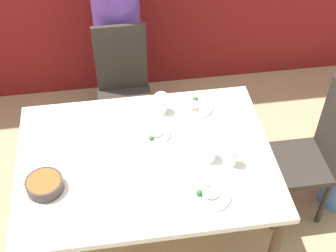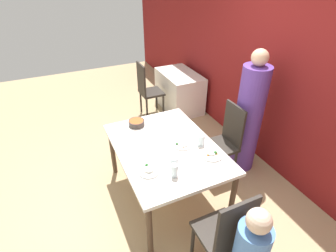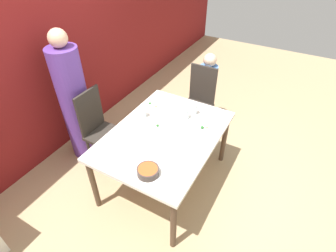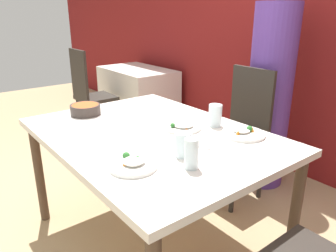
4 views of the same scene
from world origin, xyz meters
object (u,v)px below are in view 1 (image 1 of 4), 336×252
object	(u,v)px
chair_adult_spot	(124,89)
chair_child_spot	(313,153)
plate_rice_adult	(210,194)
glass_water_tall	(232,156)
person_adult	(118,36)
bowl_curry	(45,185)

from	to	relation	value
chair_adult_spot	chair_child_spot	size ratio (longest dim) A/B	1.00
chair_adult_spot	plate_rice_adult	world-z (taller)	chair_adult_spot
plate_rice_adult	glass_water_tall	distance (m)	0.27
person_adult	plate_rice_adult	distance (m)	1.59
chair_child_spot	plate_rice_adult	xyz separation A→B (m)	(-0.78, -0.40, 0.23)
bowl_curry	plate_rice_adult	bearing A→B (deg)	-11.31
bowl_curry	plate_rice_adult	size ratio (longest dim) A/B	0.91
person_adult	bowl_curry	world-z (taller)	person_adult
chair_child_spot	glass_water_tall	size ratio (longest dim) A/B	7.22
plate_rice_adult	glass_water_tall	xyz separation A→B (m)	(0.17, 0.20, 0.06)
chair_child_spot	bowl_curry	size ratio (longest dim) A/B	5.07
chair_child_spot	bowl_curry	bearing A→B (deg)	-82.30
chair_child_spot	plate_rice_adult	bearing A→B (deg)	-62.90
chair_child_spot	bowl_curry	world-z (taller)	chair_child_spot
person_adult	plate_rice_adult	size ratio (longest dim) A/B	7.66
person_adult	glass_water_tall	xyz separation A→B (m)	(0.55, -1.34, 0.05)
chair_adult_spot	glass_water_tall	xyz separation A→B (m)	(0.55, -1.01, 0.29)
chair_child_spot	person_adult	world-z (taller)	person_adult
glass_water_tall	bowl_curry	bearing A→B (deg)	-178.40
bowl_curry	glass_water_tall	distance (m)	1.04
person_adult	bowl_curry	size ratio (longest dim) A/B	8.42
chair_child_spot	bowl_curry	xyz separation A→B (m)	(-1.65, -0.22, 0.25)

